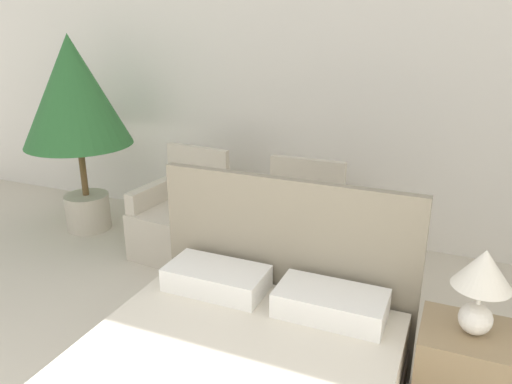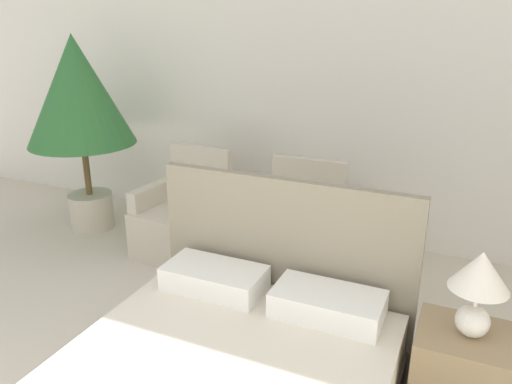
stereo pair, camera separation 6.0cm
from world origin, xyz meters
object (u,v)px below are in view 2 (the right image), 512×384
potted_palm (78,98)px  table_lamp (479,282)px  armchair_near_window_left (183,222)px  side_table (237,238)px  nightstand (461,379)px  armchair_near_window_right (296,243)px

potted_palm → table_lamp: (3.48, -1.24, -0.45)m
armchair_near_window_left → side_table: (0.53, 0.01, -0.06)m
armchair_near_window_left → side_table: armchair_near_window_left is taller
nightstand → potted_palm: bearing=160.4°
armchair_near_window_right → nightstand: armchair_near_window_right is taller
nightstand → side_table: bearing=147.6°
armchair_near_window_right → table_lamp: size_ratio=2.02×
nightstand → side_table: size_ratio=1.25×
potted_palm → nightstand: 3.82m
armchair_near_window_right → nightstand: 1.73m
armchair_near_window_left → nightstand: (2.35, -1.14, -0.01)m
potted_palm → side_table: potted_palm is taller
armchair_near_window_left → armchair_near_window_right: bearing=5.0°
nightstand → side_table: 2.16m
armchair_near_window_left → nightstand: armchair_near_window_left is taller
table_lamp → potted_palm: bearing=160.4°
table_lamp → side_table: (-1.83, 1.16, -0.61)m
armchair_near_window_left → armchair_near_window_right: size_ratio=1.00×
potted_palm → armchair_near_window_left: bearing=-4.5°
potted_palm → nightstand: size_ratio=3.45×
nightstand → armchair_near_window_left: bearing=154.0°
armchair_near_window_right → nightstand: bearing=-42.7°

